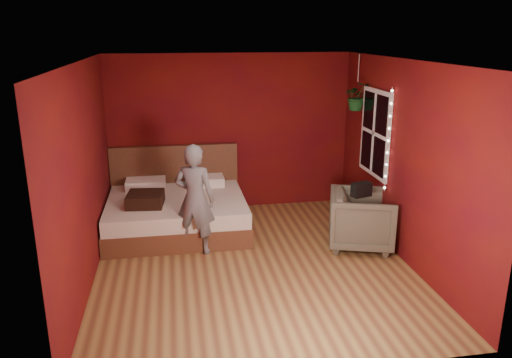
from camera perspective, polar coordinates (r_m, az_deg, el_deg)
name	(u,v)px	position (r m, az deg, el deg)	size (l,w,h in m)	color
floor	(253,264)	(6.65, -0.39, -9.64)	(4.50, 4.50, 0.00)	olive
room_walls	(252,138)	(6.10, -0.42, 4.65)	(4.04, 4.54, 2.62)	maroon
window	(375,133)	(7.53, 13.43, 5.13)	(0.05, 0.97, 1.27)	white
fairy_lights	(388,141)	(7.05, 14.88, 4.26)	(0.04, 0.04, 1.45)	silver
bed	(177,210)	(7.77, -9.05, -3.50)	(2.07, 1.76, 1.14)	brown
person	(195,199)	(6.75, -7.00, -2.33)	(0.56, 0.37, 1.53)	slate
armchair	(362,219)	(7.16, 11.98, -4.55)	(0.85, 0.88, 0.80)	#5B5A48
handbag	(361,190)	(6.83, 11.96, -1.18)	(0.27, 0.13, 0.19)	black
throw_pillow	(145,199)	(7.36, -12.52, -2.27)	(0.51, 0.51, 0.18)	black
hanging_plant	(357,96)	(7.95, 11.47, 9.27)	(0.41, 0.37, 0.85)	silver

